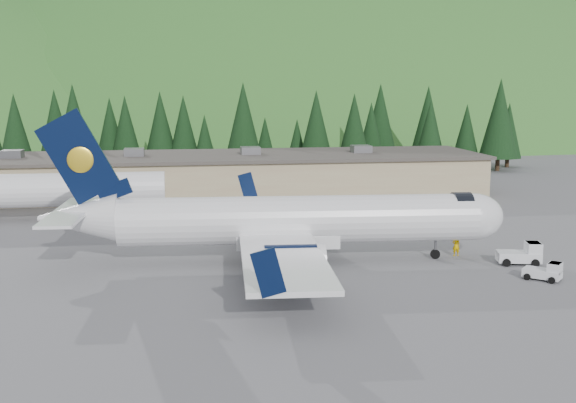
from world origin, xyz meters
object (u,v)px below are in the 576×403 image
at_px(terminal_building, 213,174).
at_px(ramp_worker, 456,246).
at_px(baggage_tug_a, 523,254).
at_px(airliner, 286,222).
at_px(second_airliner, 31,189).
at_px(baggage_tug_b, 546,272).

height_order(terminal_building, ramp_worker, terminal_building).
height_order(baggage_tug_a, ramp_worker, baggage_tug_a).
xyz_separation_m(airliner, baggage_tug_a, (18.69, -3.65, -2.53)).
relative_size(second_airliner, ramp_worker, 15.35).
distance_m(second_airliner, terminal_building, 25.55).
bearing_deg(terminal_building, airliner, -84.11).
distance_m(baggage_tug_a, baggage_tug_b, 4.82).
bearing_deg(ramp_worker, baggage_tug_b, 115.23).
bearing_deg(baggage_tug_a, terminal_building, 131.58).
xyz_separation_m(baggage_tug_a, baggage_tug_b, (-0.59, -4.78, -0.17)).
bearing_deg(baggage_tug_b, airliner, -162.14).
bearing_deg(terminal_building, baggage_tug_b, -64.60).
bearing_deg(second_airliner, baggage_tug_b, -35.91).
distance_m(second_airliner, ramp_worker, 44.27).
xyz_separation_m(baggage_tug_b, terminal_building, (-22.01, 46.36, 1.99)).
distance_m(airliner, second_airliner, 32.38).
xyz_separation_m(airliner, terminal_building, (-3.91, 37.93, -0.71)).
bearing_deg(second_airliner, terminal_building, 38.78).
height_order(second_airliner, baggage_tug_a, second_airliner).
bearing_deg(ramp_worker, baggage_tug_a, 142.03).
height_order(baggage_tug_a, terminal_building, terminal_building).
height_order(second_airliner, baggage_tug_b, second_airliner).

